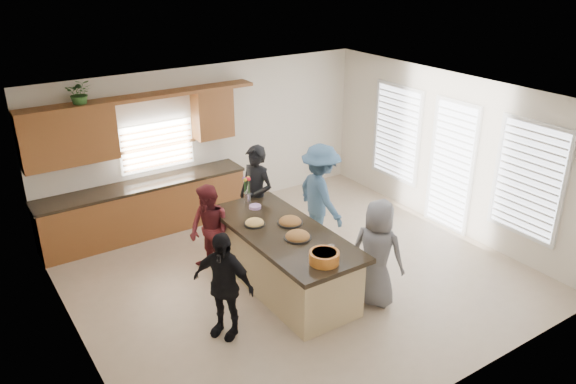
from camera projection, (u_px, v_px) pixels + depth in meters
floor at (297, 275)px, 8.80m from camera, size 6.50×6.50×0.00m
room_shell at (298, 161)px, 8.04m from camera, size 6.52×6.02×2.81m
back_cabinetry at (140, 185)px, 9.78m from camera, size 4.08×0.66×2.46m
right_wall_glazing at (454, 158)px, 9.80m from camera, size 0.06×4.00×2.25m
island at (284, 260)px, 8.32m from camera, size 1.16×2.70×0.95m
platter_front at (298, 237)px, 7.89m from camera, size 0.39×0.39×0.16m
platter_mid at (290, 222)px, 8.32m from camera, size 0.38×0.38×0.15m
platter_back at (255, 223)px, 8.29m from camera, size 0.31×0.31×0.13m
salad_bowl at (324, 257)px, 7.26m from camera, size 0.40×0.40×0.16m
clear_cup at (331, 248)px, 7.55m from camera, size 0.09×0.09×0.09m
plate_stack at (255, 207)px, 8.82m from camera, size 0.19×0.19×0.05m
flower_vase at (247, 189)px, 8.92m from camera, size 0.14×0.14×0.44m
potted_plant at (80, 93)px, 8.78m from camera, size 0.49×0.45×0.45m
woman_left_back at (256, 198)px, 9.32m from camera, size 0.62×0.76×1.80m
woman_left_mid at (210, 231)px, 8.58m from camera, size 0.68×0.81×1.47m
woman_left_front at (223, 285)px, 7.18m from camera, size 0.77×0.94×1.49m
woman_right_back at (320, 196)px, 9.38m from camera, size 0.79×1.23×1.80m
woman_right_front at (377, 253)px, 7.83m from camera, size 0.80×0.92×1.59m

